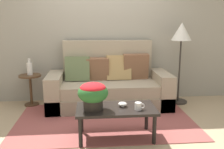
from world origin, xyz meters
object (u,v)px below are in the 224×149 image
(floor_lamp, at_px, (181,38))
(coffee_mug, at_px, (138,106))
(snack_bowl, at_px, (123,104))
(side_table, at_px, (30,84))
(coffee_table, at_px, (116,112))
(table_vase, at_px, (30,68))
(couch, at_px, (109,87))
(potted_plant, at_px, (93,93))

(floor_lamp, height_order, coffee_mug, floor_lamp)
(floor_lamp, height_order, snack_bowl, floor_lamp)
(side_table, xyz_separation_m, coffee_mug, (1.68, -1.55, 0.08))
(floor_lamp, relative_size, coffee_mug, 11.59)
(coffee_table, distance_m, side_table, 2.03)
(snack_bowl, xyz_separation_m, table_vase, (-1.50, 1.43, 0.23))
(table_vase, bearing_deg, floor_lamp, -1.94)
(couch, distance_m, snack_bowl, 1.29)
(coffee_table, height_order, table_vase, table_vase)
(coffee_table, relative_size, side_table, 1.81)
(coffee_mug, bearing_deg, snack_bowl, 144.46)
(table_vase, bearing_deg, couch, -6.27)
(coffee_mug, xyz_separation_m, table_vase, (-1.68, 1.57, 0.22))
(couch, bearing_deg, table_vase, 173.73)
(side_table, bearing_deg, coffee_mug, -42.69)
(table_vase, bearing_deg, snack_bowl, -43.79)
(couch, height_order, floor_lamp, floor_lamp)
(couch, bearing_deg, floor_lamp, 2.71)
(coffee_table, xyz_separation_m, potted_plant, (-0.30, -0.05, 0.27))
(couch, bearing_deg, coffee_mug, -79.31)
(side_table, relative_size, coffee_mug, 4.41)
(potted_plant, bearing_deg, floor_lamp, 41.13)
(couch, distance_m, table_vase, 1.46)
(couch, distance_m, coffee_table, 1.31)
(potted_plant, relative_size, snack_bowl, 3.35)
(couch, height_order, side_table, couch)
(side_table, xyz_separation_m, snack_bowl, (1.50, -1.42, 0.06))
(couch, distance_m, coffee_mug, 1.44)
(couch, relative_size, table_vase, 7.25)
(snack_bowl, bearing_deg, potted_plant, -167.69)
(coffee_table, bearing_deg, snack_bowl, 21.75)
(table_vase, bearing_deg, coffee_mug, -42.98)
(potted_plant, distance_m, snack_bowl, 0.44)
(coffee_table, distance_m, snack_bowl, 0.13)
(coffee_table, xyz_separation_m, table_vase, (-1.41, 1.47, 0.32))
(potted_plant, xyz_separation_m, snack_bowl, (0.39, 0.08, -0.18))
(coffee_table, relative_size, table_vase, 3.47)
(floor_lamp, xyz_separation_m, snack_bowl, (-1.25, -1.34, -0.76))
(side_table, relative_size, floor_lamp, 0.38)
(coffee_table, bearing_deg, floor_lamp, 45.89)
(floor_lamp, distance_m, potted_plant, 2.24)
(floor_lamp, distance_m, coffee_mug, 1.97)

